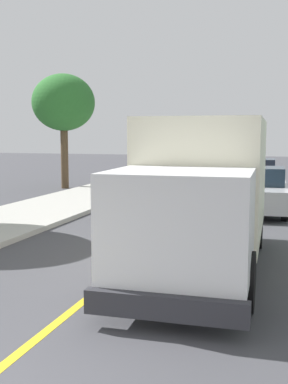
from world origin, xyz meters
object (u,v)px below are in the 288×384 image
(parked_car_mid, at_px, (258,177))
(box_truck, at_px, (205,186))
(street_tree_down_block, at_px, (64,103))
(parked_car_near, at_px, (261,192))

(parked_car_mid, bearing_deg, box_truck, -90.95)
(parked_car_mid, height_order, street_tree_down_block, street_tree_down_block)
(parked_car_near, relative_size, parked_car_mid, 1.01)
(parked_car_mid, relative_size, street_tree_down_block, 0.74)
(box_truck, relative_size, parked_car_mid, 1.63)
(box_truck, bearing_deg, parked_car_mid, 89.05)
(box_truck, height_order, street_tree_down_block, street_tree_down_block)
(box_truck, height_order, parked_car_mid, box_truck)
(parked_car_near, relative_size, street_tree_down_block, 0.75)
(parked_car_near, bearing_deg, street_tree_down_block, 153.56)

